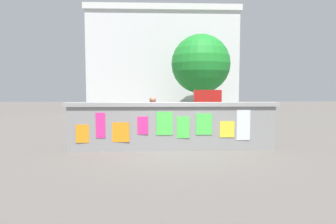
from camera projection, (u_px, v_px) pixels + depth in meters
ground at (165, 122)px, 16.81m from camera, size 60.00×60.00×0.00m
poster_wall at (172, 126)px, 8.78m from camera, size 6.50×0.42×1.46m
auto_rickshaw_truck at (185, 110)px, 13.40m from camera, size 3.74×1.87×1.85m
motorcycle at (226, 128)px, 10.40m from camera, size 1.87×0.69×0.87m
bicycle_near at (102, 130)px, 10.61m from camera, size 1.71×0.44×0.95m
bicycle_far at (110, 123)px, 12.83m from camera, size 1.67×0.55×0.95m
person_walking at (153, 115)px, 9.69m from camera, size 0.37×0.37×1.62m
tree_roadside at (201, 64)px, 20.58m from camera, size 4.21×4.21×5.82m
building_background at (163, 62)px, 27.13m from camera, size 13.15×6.74×8.96m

